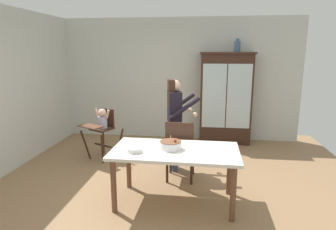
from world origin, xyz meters
TOP-DOWN VIEW (x-y plane):
  - ground_plane at (0.00, 0.00)m, footprint 6.24×6.24m
  - wall_back at (0.00, 2.63)m, footprint 5.32×0.06m
  - china_cabinet at (1.04, 2.37)m, footprint 1.14×0.48m
  - ceramic_vase at (1.23, 2.37)m, footprint 0.13×0.13m
  - high_chair_with_toddler at (-1.28, 1.07)m, footprint 0.77×0.83m
  - adult_person at (0.11, 0.73)m, footprint 0.59×0.58m
  - dining_table at (0.23, -0.38)m, footprint 1.64×0.88m
  - birthday_cake at (0.17, -0.37)m, footprint 0.28×0.28m
  - serving_bowl at (-0.26, -0.55)m, footprint 0.18×0.18m
  - dining_chair_far_side at (0.24, 0.26)m, footprint 0.45×0.45m

SIDE VIEW (x-z plane):
  - ground_plane at x=0.00m, z-range 0.00..0.00m
  - dining_chair_far_side at x=0.24m, z-range 0.08..1.04m
  - dining_table at x=0.23m, z-range 0.28..1.02m
  - high_chair_with_toddler at x=-1.28m, z-range 0.18..1.13m
  - serving_bowl at x=-0.26m, z-range 0.74..0.79m
  - birthday_cake at x=0.17m, z-range 0.70..0.89m
  - adult_person at x=0.11m, z-range 0.20..1.73m
  - china_cabinet at x=1.04m, z-range 0.01..1.96m
  - wall_back at x=0.00m, z-range 0.00..2.70m
  - ceramic_vase at x=1.23m, z-range 1.94..2.21m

